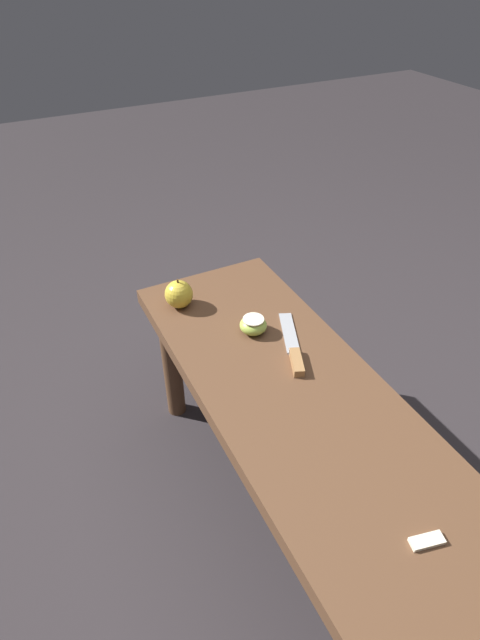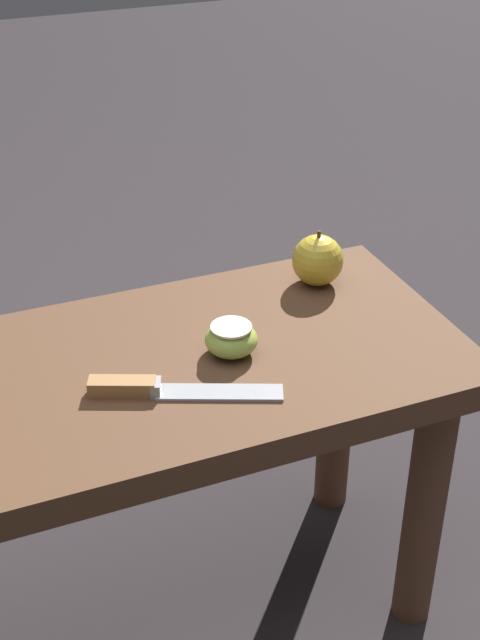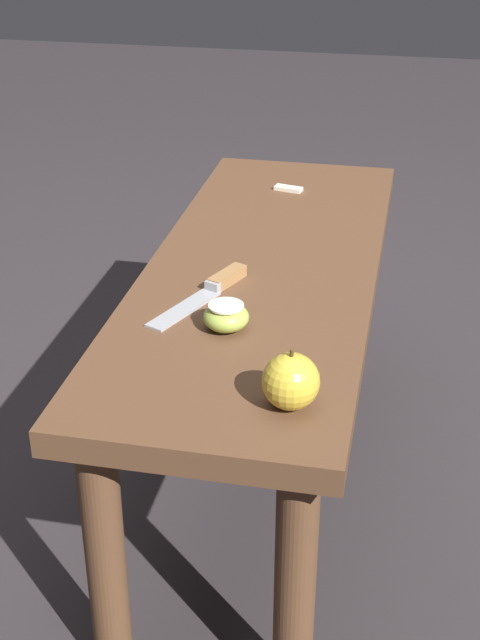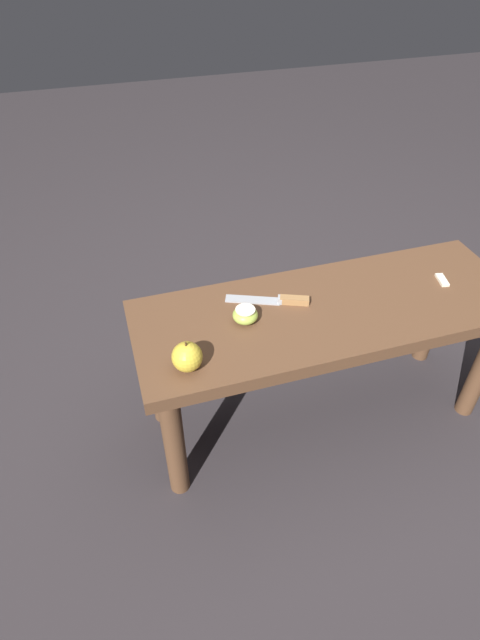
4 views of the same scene
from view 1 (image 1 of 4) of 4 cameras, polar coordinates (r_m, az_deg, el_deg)
The scene contains 6 objects.
ground_plane at distance 1.47m, azimuth 5.53°, elevation -21.23°, with size 8.00×8.00×0.00m, color #2D282B.
wooden_bench at distance 1.15m, azimuth 6.71°, elevation -11.43°, with size 1.10×0.39×0.46m.
knife at distance 1.19m, azimuth 6.20°, elevation -3.62°, with size 0.23×0.12×0.02m.
apple_whole at distance 1.33m, azimuth -7.00°, elevation 2.95°, with size 0.08×0.08×0.08m.
apple_cut at distance 1.24m, azimuth 1.53°, elevation -0.57°, with size 0.07×0.07×0.04m.
apple_slice_near_knife at distance 0.95m, azimuth 20.58°, elevation -22.56°, with size 0.03×0.06×0.01m.
Camera 1 is at (0.60, -0.45, 1.26)m, focal length 28.00 mm.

